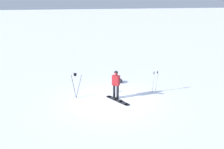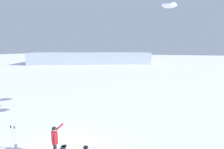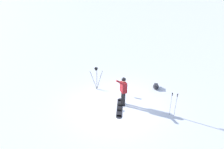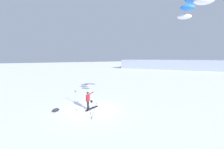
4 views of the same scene
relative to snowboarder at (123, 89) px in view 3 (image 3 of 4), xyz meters
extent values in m
plane|color=white|center=(0.11, -0.32, -0.99)|extent=(300.00, 300.00, 0.00)
cylinder|color=black|center=(0.07, 0.09, -0.60)|extent=(0.14, 0.14, 0.79)
cylinder|color=black|center=(-0.08, -0.07, -0.60)|extent=(0.14, 0.14, 0.79)
cube|color=maroon|center=(-0.01, 0.01, 0.08)|extent=(0.46, 0.47, 0.56)
sphere|color=tan|center=(-0.01, 0.01, 0.50)|extent=(0.22, 0.22, 0.22)
sphere|color=black|center=(-0.01, 0.01, 0.53)|extent=(0.23, 0.23, 0.23)
cylinder|color=maroon|center=(0.29, -0.03, 0.47)|extent=(0.43, 0.42, 0.40)
cylinder|color=maroon|center=(-0.16, -0.12, 0.08)|extent=(0.09, 0.09, 0.56)
cube|color=black|center=(0.37, -0.02, -0.98)|extent=(1.53, 0.87, 0.02)
cylinder|color=black|center=(1.08, 0.28, -0.98)|extent=(0.29, 0.29, 0.02)
cylinder|color=black|center=(-0.33, -0.32, -0.98)|extent=(0.29, 0.29, 0.02)
cube|color=black|center=(0.58, 0.07, -0.93)|extent=(0.21, 0.24, 0.08)
cube|color=black|center=(0.17, -0.10, -0.93)|extent=(0.21, 0.24, 0.08)
ellipsoid|color=black|center=(-2.59, 1.11, -0.86)|extent=(0.73, 0.51, 0.27)
cube|color=#2C2C33|center=(-2.59, 1.11, -0.76)|extent=(0.44, 0.31, 0.08)
cylinder|color=#262628|center=(-0.81, -1.96, -0.34)|extent=(0.11, 0.41, 1.32)
cylinder|color=#262628|center=(-0.95, -2.24, -0.34)|extent=(0.38, 0.21, 1.32)
cylinder|color=#262628|center=(-0.61, -2.27, -0.34)|extent=(0.35, 0.26, 1.32)
cube|color=black|center=(-0.77, -2.15, 0.35)|extent=(0.10, 0.10, 0.06)
cube|color=black|center=(-0.77, -2.15, 0.43)|extent=(0.12, 0.16, 0.10)
cylinder|color=gray|center=(-0.16, 2.45, -0.33)|extent=(0.21, 0.03, 1.32)
cylinder|color=black|center=(-0.16, 2.45, 0.27)|extent=(0.05, 0.05, 0.14)
cylinder|color=gray|center=(-0.17, 2.68, -0.33)|extent=(0.21, 0.04, 1.32)
cylinder|color=black|center=(-0.17, 2.68, 0.27)|extent=(0.05, 0.05, 0.14)
camera|label=1|loc=(12.23, -4.20, 4.37)|focal=38.96mm
camera|label=2|loc=(-6.81, -5.61, 4.37)|focal=29.44mm
camera|label=3|loc=(7.69, 3.36, 4.77)|focal=29.36mm
camera|label=4|loc=(-5.97, -12.08, 3.72)|focal=23.83mm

